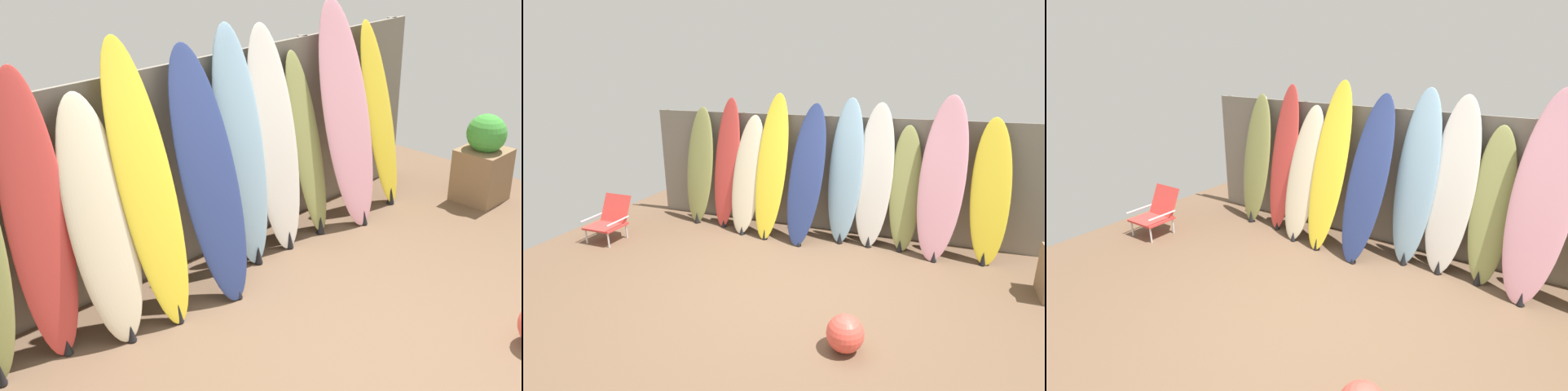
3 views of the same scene
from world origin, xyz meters
TOP-DOWN VIEW (x-y plane):
  - ground at (0.00, 0.00)m, footprint 7.68×7.68m
  - fence_back at (-0.00, 2.01)m, footprint 6.08×0.11m
  - surfboard_red_1 at (-1.62, 1.69)m, footprint 0.51×0.53m
  - surfboard_cream_2 at (-1.20, 1.58)m, footprint 0.57×0.69m
  - surfboard_yellow_3 at (-0.79, 1.56)m, footprint 0.50×0.75m
  - surfboard_navy_4 at (-0.23, 1.50)m, footprint 0.60×0.81m
  - surfboard_skyblue_5 at (0.31, 1.70)m, footprint 0.52×0.53m
  - surfboard_white_6 at (0.72, 1.70)m, footprint 0.55×0.52m
  - surfboard_olive_7 at (1.16, 1.70)m, footprint 0.49×0.54m
  - surfboard_pink_8 at (1.62, 1.60)m, footprint 0.66×0.72m
  - surfboard_yellow_9 at (2.22, 1.65)m, footprint 0.55×0.57m
  - planter_box at (2.99, 0.84)m, footprint 0.50×0.46m

SIDE VIEW (x-z plane):
  - ground at x=0.00m, z-range 0.00..0.00m
  - planter_box at x=2.99m, z-range -0.03..0.91m
  - surfboard_olive_7 at x=1.16m, z-range -0.01..1.72m
  - surfboard_cream_2 at x=-1.20m, z-range -0.01..1.79m
  - fence_back at x=0.00m, z-range 0.00..1.80m
  - surfboard_yellow_9 at x=2.22m, z-range -0.02..1.87m
  - surfboard_navy_4 at x=-0.23m, z-range -0.01..1.99m
  - surfboard_white_6 at x=0.72m, z-range -0.02..2.01m
  - surfboard_red_1 at x=-1.62m, z-range -0.01..2.04m
  - surfboard_skyblue_5 at x=0.31m, z-range -0.01..2.08m
  - surfboard_yellow_3 at x=-0.79m, z-range -0.02..2.12m
  - surfboard_pink_8 at x=1.62m, z-range -0.01..2.14m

